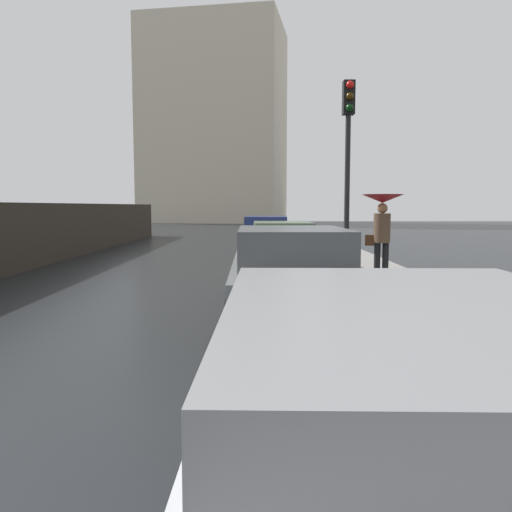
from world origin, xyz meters
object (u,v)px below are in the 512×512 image
(car_green_near_kerb, at_px, (281,246))
(pedestrian_with_umbrella_far, at_px, (381,216))
(car_blue_far_ahead, at_px, (266,233))
(car_grey_far_lane, at_px, (290,273))
(car_silver_behind_camera, at_px, (412,455))
(traffic_light, at_px, (347,143))

(car_green_near_kerb, bearing_deg, pedestrian_with_umbrella_far, -51.65)
(car_green_near_kerb, distance_m, pedestrian_with_umbrella_far, 3.37)
(car_blue_far_ahead, distance_m, car_grey_far_lane, 12.44)
(car_silver_behind_camera, bearing_deg, car_green_near_kerb, 90.94)
(car_green_near_kerb, xyz_separation_m, car_silver_behind_camera, (-0.05, -12.02, 0.04))
(car_grey_far_lane, distance_m, pedestrian_with_umbrella_far, 4.34)
(pedestrian_with_umbrella_far, bearing_deg, car_grey_far_lane, -108.82)
(car_blue_far_ahead, height_order, car_grey_far_lane, car_grey_far_lane)
(car_green_near_kerb, bearing_deg, car_grey_far_lane, -92.92)
(car_blue_far_ahead, xyz_separation_m, pedestrian_with_umbrella_far, (2.38, -8.81, 0.85))
(car_grey_far_lane, xyz_separation_m, pedestrian_with_umbrella_far, (2.26, 3.62, 0.81))
(car_green_near_kerb, xyz_separation_m, pedestrian_with_umbrella_far, (2.08, -2.51, 0.87))
(car_blue_far_ahead, bearing_deg, car_grey_far_lane, -86.45)
(car_green_near_kerb, bearing_deg, car_silver_behind_camera, -91.51)
(car_green_near_kerb, distance_m, car_blue_far_ahead, 6.31)
(pedestrian_with_umbrella_far, xyz_separation_m, traffic_light, (-0.70, 0.45, 1.64))
(car_blue_far_ahead, xyz_separation_m, traffic_light, (1.67, -8.36, 2.49))
(car_silver_behind_camera, relative_size, traffic_light, 1.00)
(car_green_near_kerb, relative_size, car_blue_far_ahead, 1.09)
(car_silver_behind_camera, xyz_separation_m, car_grey_far_lane, (-0.12, 5.88, 0.02))
(car_silver_behind_camera, bearing_deg, pedestrian_with_umbrella_far, 78.55)
(traffic_light, bearing_deg, car_blue_far_ahead, 101.33)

